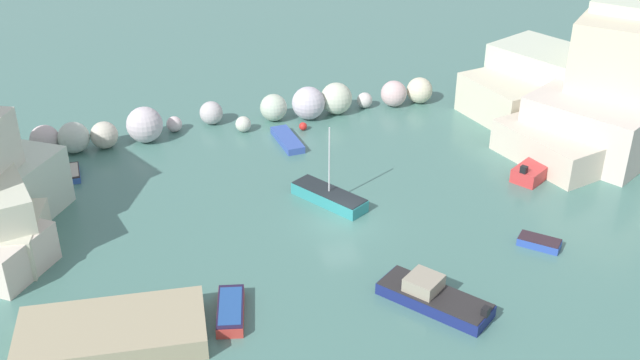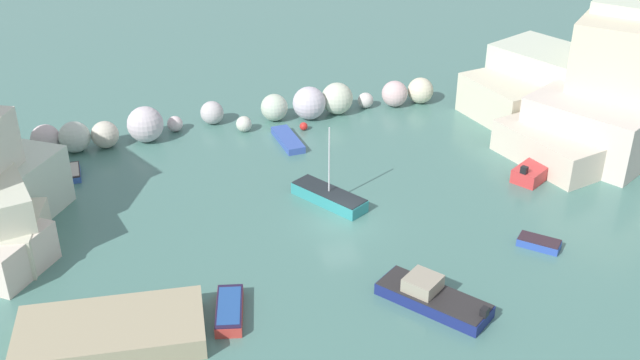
% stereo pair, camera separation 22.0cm
% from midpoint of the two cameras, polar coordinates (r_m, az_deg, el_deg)
% --- Properties ---
extents(cove_water, '(160.00, 160.00, 0.00)m').
position_cam_midpoint_polar(cove_water, '(48.67, 1.41, -3.23)').
color(cove_water, '#49796F').
rests_on(cove_water, ground).
extents(cliff_headland_right, '(19.96, 18.91, 10.34)m').
position_cam_midpoint_polar(cliff_headland_right, '(64.07, 20.67, 6.33)').
color(cliff_headland_right, beige).
rests_on(cliff_headland_right, ground).
extents(rock_breakwater, '(32.91, 3.96, 2.78)m').
position_cam_midpoint_polar(rock_breakwater, '(61.56, -5.89, 5.02)').
color(rock_breakwater, beige).
rests_on(rock_breakwater, ground).
extents(stone_dock, '(9.82, 5.70, 1.17)m').
position_cam_midpoint_polar(stone_dock, '(40.48, -15.43, -10.93)').
color(stone_dock, tan).
rests_on(stone_dock, ground).
extents(channel_buoy, '(0.65, 0.65, 0.65)m').
position_cam_midpoint_polar(channel_buoy, '(60.96, -1.38, 4.04)').
color(channel_buoy, red).
rests_on(channel_buoy, cove_water).
extents(moored_boat_0, '(5.30, 6.33, 1.53)m').
position_cam_midpoint_polar(moored_boat_0, '(41.93, 8.27, -8.59)').
color(moored_boat_0, navy).
rests_on(moored_boat_0, cove_water).
extents(moored_boat_1, '(1.54, 4.46, 0.53)m').
position_cam_midpoint_polar(moored_boat_1, '(58.87, -2.56, 3.02)').
color(moored_boat_1, '#3855AD').
rests_on(moored_boat_1, cove_water).
extents(moored_boat_2, '(6.44, 4.76, 2.05)m').
position_cam_midpoint_polar(moored_boat_2, '(57.08, 16.37, 1.46)').
color(moored_boat_2, '#D03738').
rests_on(moored_boat_2, cove_water).
extents(moored_boat_3, '(2.28, 4.00, 0.68)m').
position_cam_midpoint_polar(moored_boat_3, '(41.12, -6.86, -9.64)').
color(moored_boat_3, '#C73B34').
rests_on(moored_boat_3, cove_water).
extents(moored_boat_4, '(2.54, 2.59, 0.55)m').
position_cam_midpoint_polar(moored_boat_4, '(48.10, 15.95, -4.51)').
color(moored_boat_4, '#2F4FB1').
rests_on(moored_boat_4, cove_water).
extents(moored_boat_5, '(4.11, 5.56, 5.50)m').
position_cam_midpoint_polar(moored_boat_5, '(50.66, 0.56, -1.24)').
color(moored_boat_5, teal).
rests_on(moored_boat_5, cove_water).
extents(moored_boat_6, '(1.13, 2.58, 0.52)m').
position_cam_midpoint_polar(moored_boat_6, '(56.79, -18.17, 0.51)').
color(moored_boat_6, '#385DBA').
rests_on(moored_boat_6, cove_water).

